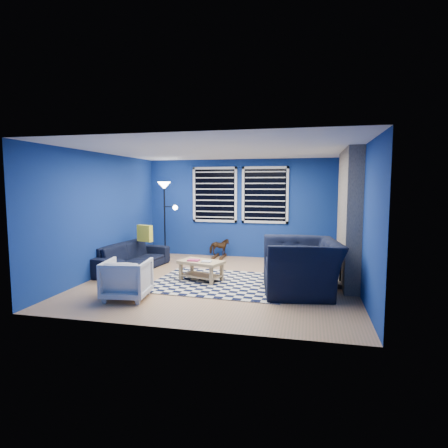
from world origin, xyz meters
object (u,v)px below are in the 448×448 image
object	(u,v)px
sofa	(132,257)
coffee_table	(201,266)
tv	(346,205)
cabinet	(309,253)
armchair_bent	(127,279)
floor_lamp	(165,196)
armchair_big	(301,266)
rocking_horse	(219,247)

from	to	relation	value
sofa	coffee_table	world-z (taller)	sofa
tv	cabinet	size ratio (longest dim) A/B	1.43
armchair_bent	floor_lamp	bearing A→B (deg)	-86.56
tv	armchair_bent	size ratio (longest dim) A/B	1.40
cabinet	tv	bearing A→B (deg)	-17.78
armchair_big	cabinet	bearing A→B (deg)	167.98
coffee_table	floor_lamp	xyz separation A→B (m)	(-1.51, 1.99, 1.29)
sofa	floor_lamp	xyz separation A→B (m)	(0.22, 1.45, 1.29)
sofa	armchair_bent	xyz separation A→B (m)	(0.86, -1.88, 0.03)
sofa	coffee_table	bearing A→B (deg)	-99.72
armchair_bent	cabinet	world-z (taller)	armchair_bent
armchair_big	coffee_table	size ratio (longest dim) A/B	1.50
armchair_bent	coffee_table	world-z (taller)	armchair_bent
tv	cabinet	world-z (taller)	tv
cabinet	coffee_table	bearing A→B (deg)	-158.43
armchair_bent	coffee_table	distance (m)	1.60
armchair_bent	floor_lamp	size ratio (longest dim) A/B	0.37
tv	rocking_horse	distance (m)	3.23
cabinet	floor_lamp	xyz separation A→B (m)	(-3.53, -0.04, 1.32)
rocking_horse	armchair_big	bearing A→B (deg)	-152.44
armchair_bent	rocking_horse	size ratio (longest dim) A/B	1.41
rocking_horse	cabinet	bearing A→B (deg)	-108.19
tv	sofa	bearing A→B (deg)	-160.95
tv	coffee_table	xyz separation A→B (m)	(-2.82, -2.11, -1.11)
cabinet	floor_lamp	bearing A→B (deg)	157.10
coffee_table	cabinet	world-z (taller)	cabinet
armchair_bent	cabinet	size ratio (longest dim) A/B	1.02
armchair_big	rocking_horse	xyz separation A→B (m)	(-2.10, 2.68, -0.17)
rocking_horse	floor_lamp	xyz separation A→B (m)	(-1.31, -0.33, 1.30)
coffee_table	floor_lamp	bearing A→B (deg)	127.24
rocking_horse	coffee_table	size ratio (longest dim) A/B	0.54
tv	coffee_table	world-z (taller)	tv
tv	rocking_horse	xyz separation A→B (m)	(-3.02, 0.22, -1.12)
floor_lamp	armchair_bent	bearing A→B (deg)	-78.99
armchair_big	armchair_bent	bearing A→B (deg)	-79.34
sofa	cabinet	xyz separation A→B (m)	(3.75, 1.49, -0.03)
armchair_bent	rocking_horse	bearing A→B (deg)	-107.78
tv	floor_lamp	bearing A→B (deg)	-178.43
armchair_bent	floor_lamp	xyz separation A→B (m)	(-0.65, 3.34, 1.25)
sofa	coffee_table	distance (m)	1.81
sofa	rocking_horse	size ratio (longest dim) A/B	3.95
tv	floor_lamp	xyz separation A→B (m)	(-4.33, -0.12, 0.18)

